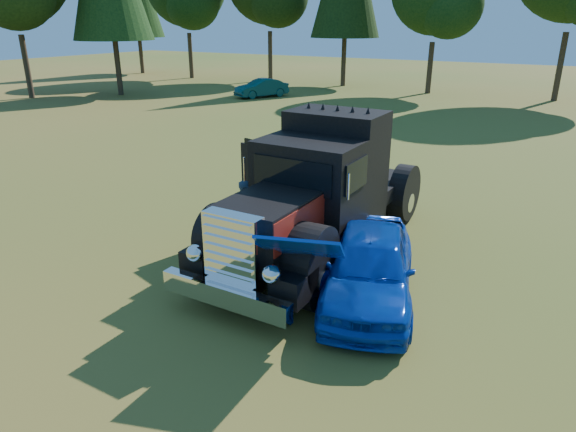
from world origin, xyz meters
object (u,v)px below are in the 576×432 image
at_px(diamond_t_truck, 317,198).
at_px(spectator_near, 248,216).
at_px(hotrod_coupe, 369,266).
at_px(distant_teal_car, 262,88).
at_px(spectator_far, 271,190).

xyz_separation_m(diamond_t_truck, spectator_near, (-1.39, -0.59, -0.48)).
height_order(hotrod_coupe, distant_teal_car, hotrod_coupe).
xyz_separation_m(diamond_t_truck, hotrod_coupe, (1.75, -1.32, -0.61)).
distance_m(spectator_near, spectator_far, 1.32).
distance_m(hotrod_coupe, distant_teal_car, 26.73).
xyz_separation_m(spectator_far, distant_teal_car, (-12.82, 19.26, -0.41)).
relative_size(hotrod_coupe, spectator_far, 2.18).
bearing_deg(hotrod_coupe, distant_teal_car, 127.22).
height_order(hotrod_coupe, spectator_near, hotrod_coupe).
bearing_deg(distant_teal_car, diamond_t_truck, -27.29).
bearing_deg(diamond_t_truck, spectator_near, -157.06).
relative_size(diamond_t_truck, spectator_near, 4.46).
relative_size(hotrod_coupe, distant_teal_car, 1.21).
bearing_deg(spectator_far, distant_teal_car, 54.50).
bearing_deg(spectator_near, distant_teal_car, 23.07).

